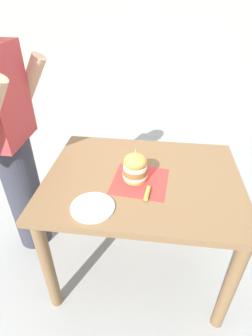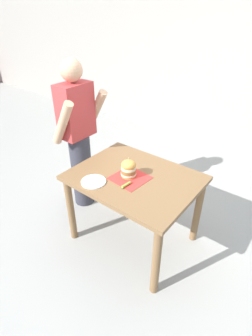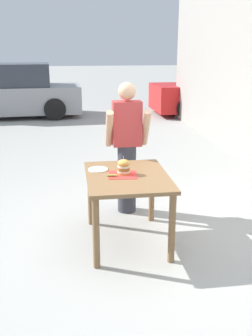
{
  "view_description": "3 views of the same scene",
  "coord_description": "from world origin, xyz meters",
  "px_view_note": "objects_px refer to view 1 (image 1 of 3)",
  "views": [
    {
      "loc": [
        -1.23,
        -0.06,
        1.68
      ],
      "look_at": [
        0.0,
        0.1,
        0.83
      ],
      "focal_mm": 28.0,
      "sensor_mm": 36.0,
      "label": 1
    },
    {
      "loc": [
        -1.6,
        -1.16,
        2.11
      ],
      "look_at": [
        0.0,
        0.1,
        0.83
      ],
      "focal_mm": 28.0,
      "sensor_mm": 36.0,
      "label": 2
    },
    {
      "loc": [
        -0.57,
        -3.96,
        2.12
      ],
      "look_at": [
        0.0,
        0.1,
        0.83
      ],
      "focal_mm": 42.0,
      "sensor_mm": 36.0,
      "label": 3
    }
  ],
  "objects_px": {
    "diner_across_table": "(11,142)",
    "patio_table": "(142,193)",
    "side_plate_with_forks": "(93,207)",
    "pickle_spear": "(147,193)",
    "sandwich": "(135,167)"
  },
  "relations": [
    {
      "from": "sandwich",
      "to": "side_plate_with_forks",
      "type": "height_order",
      "value": "sandwich"
    },
    {
      "from": "patio_table",
      "to": "diner_across_table",
      "type": "relative_size",
      "value": 0.67
    },
    {
      "from": "side_plate_with_forks",
      "to": "diner_across_table",
      "type": "distance_m",
      "value": 0.75
    },
    {
      "from": "diner_across_table",
      "to": "patio_table",
      "type": "bearing_deg",
      "value": -97.82
    },
    {
      "from": "pickle_spear",
      "to": "diner_across_table",
      "type": "height_order",
      "value": "diner_across_table"
    },
    {
      "from": "patio_table",
      "to": "pickle_spear",
      "type": "height_order",
      "value": "pickle_spear"
    },
    {
      "from": "side_plate_with_forks",
      "to": "sandwich",
      "type": "bearing_deg",
      "value": -34.92
    },
    {
      "from": "sandwich",
      "to": "pickle_spear",
      "type": "distance_m",
      "value": 0.17
    },
    {
      "from": "side_plate_with_forks",
      "to": "pickle_spear",
      "type": "bearing_deg",
      "value": -63.75
    },
    {
      "from": "patio_table",
      "to": "sandwich",
      "type": "height_order",
      "value": "sandwich"
    },
    {
      "from": "pickle_spear",
      "to": "side_plate_with_forks",
      "type": "distance_m",
      "value": 0.29
    },
    {
      "from": "diner_across_table",
      "to": "sandwich",
      "type": "bearing_deg",
      "value": -100.59
    },
    {
      "from": "pickle_spear",
      "to": "diner_across_table",
      "type": "distance_m",
      "value": 0.93
    },
    {
      "from": "patio_table",
      "to": "pickle_spear",
      "type": "relative_size",
      "value": 11.39
    },
    {
      "from": "sandwich",
      "to": "diner_across_table",
      "type": "xyz_separation_m",
      "value": [
        0.15,
        0.8,
        0.02
      ]
    }
  ]
}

